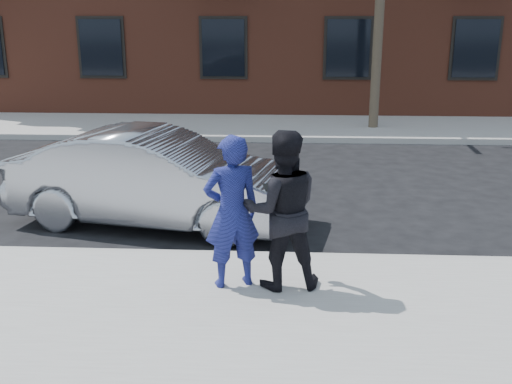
{
  "coord_description": "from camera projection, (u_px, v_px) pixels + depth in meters",
  "views": [
    {
      "loc": [
        2.12,
        -5.78,
        3.16
      ],
      "look_at": [
        1.78,
        0.4,
        1.33
      ],
      "focal_mm": 42.0,
      "sensor_mm": 36.0,
      "label": 1
    }
  ],
  "objects": [
    {
      "name": "ground",
      "position": [
        91.0,
        316.0,
        6.54
      ],
      "size": [
        100.0,
        100.0,
        0.0
      ],
      "primitive_type": "plane",
      "color": "black",
      "rests_on": "ground"
    },
    {
      "name": "near_sidewalk",
      "position": [
        83.0,
        321.0,
        6.28
      ],
      "size": [
        50.0,
        3.5,
        0.15
      ],
      "primitive_type": "cube",
      "color": "gray",
      "rests_on": "ground"
    },
    {
      "name": "near_curb",
      "position": [
        128.0,
        255.0,
        8.0
      ],
      "size": [
        50.0,
        0.1,
        0.15
      ],
      "primitive_type": "cube",
      "color": "#999691",
      "rests_on": "ground"
    },
    {
      "name": "far_sidewalk",
      "position": [
        215.0,
        126.0,
        17.29
      ],
      "size": [
        50.0,
        3.5,
        0.15
      ],
      "primitive_type": "cube",
      "color": "gray",
      "rests_on": "ground"
    },
    {
      "name": "far_curb",
      "position": [
        206.0,
        139.0,
        15.56
      ],
      "size": [
        50.0,
        0.1,
        0.15
      ],
      "primitive_type": "cube",
      "color": "#999691",
      "rests_on": "ground"
    },
    {
      "name": "silver_sedan",
      "position": [
        156.0,
        178.0,
        9.23
      ],
      "size": [
        4.7,
        2.37,
        1.48
      ],
      "primitive_type": "imported",
      "rotation": [
        0.0,
        0.0,
        1.39
      ],
      "color": "#999BA3",
      "rests_on": "ground"
    },
    {
      "name": "man_hoodie",
      "position": [
        232.0,
        212.0,
        6.72
      ],
      "size": [
        0.75,
        0.63,
        1.77
      ],
      "rotation": [
        0.0,
        0.0,
        3.5
      ],
      "color": "navy",
      "rests_on": "near_sidewalk"
    },
    {
      "name": "man_peacoat",
      "position": [
        282.0,
        210.0,
        6.69
      ],
      "size": [
        0.99,
        0.83,
        1.83
      ],
      "rotation": [
        0.0,
        0.0,
        3.31
      ],
      "color": "black",
      "rests_on": "near_sidewalk"
    }
  ]
}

